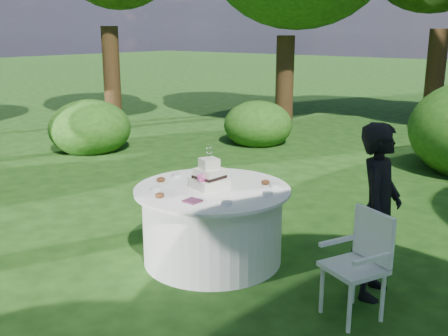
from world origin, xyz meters
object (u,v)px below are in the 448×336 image
(guest, at_px, (378,212))
(cake, at_px, (209,177))
(napkins, at_px, (192,201))
(table, at_px, (212,224))
(chair, at_px, (362,257))

(guest, distance_m, cake, 1.65)
(napkins, bearing_deg, cake, 110.60)
(napkins, height_order, cake, cake)
(cake, bearing_deg, napkins, -69.40)
(guest, relative_size, cake, 3.66)
(table, bearing_deg, cake, -140.82)
(napkins, height_order, guest, guest)
(napkins, distance_m, chair, 1.57)
(table, bearing_deg, guest, 12.17)
(napkins, height_order, table, napkins)
(guest, height_order, cake, guest)
(guest, relative_size, chair, 1.74)
(napkins, xyz_separation_m, cake, (-0.16, 0.43, 0.10))
(cake, xyz_separation_m, chair, (1.66, -0.06, -0.37))
(table, xyz_separation_m, chair, (1.64, -0.08, 0.13))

